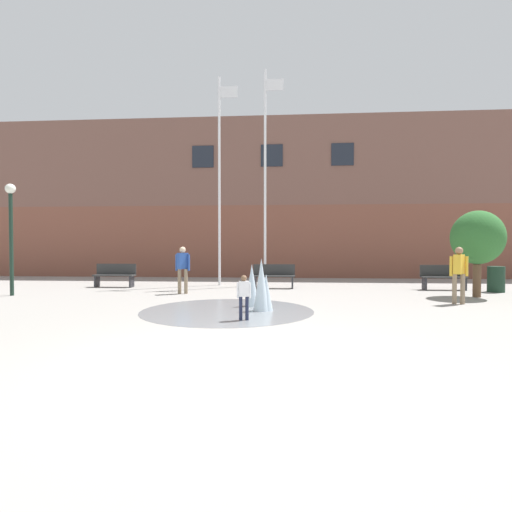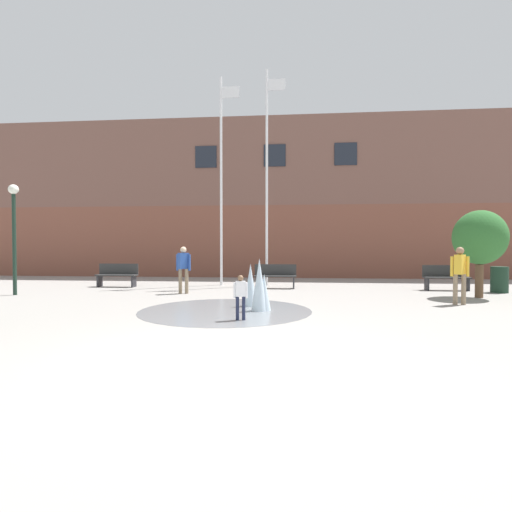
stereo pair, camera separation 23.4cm
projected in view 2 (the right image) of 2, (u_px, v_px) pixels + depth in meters
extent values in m
plane|color=gray|center=(226.00, 360.00, 5.65)|extent=(100.00, 100.00, 0.00)
cube|color=brown|center=(277.00, 242.00, 23.08)|extent=(36.00, 6.00, 3.67)
cube|color=brown|center=(277.00, 171.00, 22.98)|extent=(36.00, 6.00, 4.49)
cube|color=#1E232D|center=(206.00, 157.00, 20.29)|extent=(1.10, 0.06, 1.10)
cube|color=#1E232D|center=(275.00, 155.00, 19.97)|extent=(1.10, 0.06, 1.10)
cube|color=#1E232D|center=(346.00, 154.00, 19.64)|extent=(1.10, 0.06, 1.10)
cylinder|color=gray|center=(226.00, 310.00, 9.99)|extent=(4.31, 4.31, 0.01)
cone|color=silver|center=(259.00, 285.00, 9.93)|extent=(0.41, 0.41, 1.31)
cone|color=silver|center=(250.00, 285.00, 10.70)|extent=(0.38, 0.38, 1.14)
cone|color=silver|center=(264.00, 292.00, 9.97)|extent=(0.35, 0.35, 0.91)
cube|color=#28282D|center=(100.00, 281.00, 15.76)|extent=(0.06, 0.40, 0.44)
cube|color=#28282D|center=(134.00, 281.00, 15.63)|extent=(0.06, 0.40, 0.44)
cube|color=#2D2D2D|center=(117.00, 275.00, 15.69)|extent=(1.60, 0.44, 0.05)
cube|color=#2D2D2D|center=(119.00, 269.00, 15.88)|extent=(1.60, 0.04, 0.42)
cube|color=#28282D|center=(257.00, 282.00, 15.21)|extent=(0.06, 0.40, 0.44)
cube|color=#28282D|center=(294.00, 283.00, 15.08)|extent=(0.06, 0.40, 0.44)
cube|color=#2D2D2D|center=(275.00, 276.00, 15.14)|extent=(1.60, 0.44, 0.05)
cube|color=#2D2D2D|center=(275.00, 270.00, 15.33)|extent=(1.60, 0.04, 0.42)
cube|color=#28282D|center=(427.00, 284.00, 14.52)|extent=(0.06, 0.40, 0.44)
cube|color=#28282D|center=(467.00, 285.00, 14.39)|extent=(0.06, 0.40, 0.44)
cube|color=#2D2D2D|center=(447.00, 278.00, 14.45)|extent=(1.60, 0.44, 0.05)
cube|color=#2D2D2D|center=(445.00, 271.00, 14.64)|extent=(1.60, 0.04, 0.42)
cylinder|color=#89755B|center=(455.00, 289.00, 10.98)|extent=(0.12, 0.12, 0.84)
cylinder|color=#89755B|center=(464.00, 290.00, 10.96)|extent=(0.12, 0.12, 0.84)
cube|color=gold|center=(460.00, 264.00, 10.95)|extent=(0.37, 0.39, 0.54)
sphere|color=#997051|center=(460.00, 251.00, 10.94)|extent=(0.21, 0.21, 0.21)
cylinder|color=gold|center=(452.00, 266.00, 10.97)|extent=(0.08, 0.08, 0.55)
cylinder|color=gold|center=(468.00, 266.00, 10.93)|extent=(0.08, 0.08, 0.55)
cylinder|color=#89755B|center=(180.00, 281.00, 13.54)|extent=(0.12, 0.12, 0.84)
cylinder|color=#89755B|center=(187.00, 281.00, 13.52)|extent=(0.12, 0.12, 0.84)
cube|color=#284C9E|center=(183.00, 261.00, 13.51)|extent=(0.38, 0.38, 0.54)
sphere|color=beige|center=(183.00, 250.00, 13.50)|extent=(0.21, 0.21, 0.21)
cylinder|color=#284C9E|center=(177.00, 262.00, 13.53)|extent=(0.08, 0.08, 0.55)
cylinder|color=#284C9E|center=(189.00, 263.00, 13.49)|extent=(0.08, 0.08, 0.55)
cylinder|color=#1E233D|center=(237.00, 308.00, 8.70)|extent=(0.07, 0.07, 0.52)
cylinder|color=#1E233D|center=(244.00, 308.00, 8.68)|extent=(0.07, 0.07, 0.52)
cube|color=white|center=(241.00, 289.00, 8.68)|extent=(0.23, 0.17, 0.33)
sphere|color=brown|center=(241.00, 278.00, 8.67)|extent=(0.13, 0.13, 0.13)
cylinder|color=white|center=(235.00, 290.00, 8.69)|extent=(0.05, 0.05, 0.34)
cylinder|color=white|center=(246.00, 290.00, 8.67)|extent=(0.05, 0.05, 0.34)
cylinder|color=silver|center=(221.00, 182.00, 16.34)|extent=(0.10, 0.10, 8.50)
cube|color=silver|center=(231.00, 92.00, 16.21)|extent=(0.70, 0.02, 0.45)
cylinder|color=silver|center=(267.00, 178.00, 16.16)|extent=(0.10, 0.10, 8.73)
cube|color=silver|center=(277.00, 85.00, 16.02)|extent=(0.70, 0.02, 0.45)
cylinder|color=#192D23|center=(14.00, 245.00, 13.10)|extent=(0.12, 0.12, 3.31)
sphere|color=white|center=(13.00, 189.00, 13.05)|extent=(0.32, 0.32, 0.32)
cylinder|color=#193323|center=(499.00, 280.00, 13.80)|extent=(0.56, 0.56, 0.90)
cylinder|color=brown|center=(479.00, 281.00, 12.44)|extent=(0.24, 0.24, 1.04)
ellipsoid|color=#2D662D|center=(480.00, 237.00, 12.40)|extent=(1.59, 1.59, 1.69)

